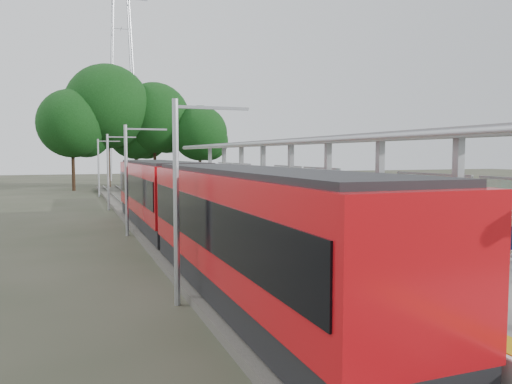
# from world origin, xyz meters

# --- Properties ---
(trackbed) EXTENTS (3.00, 70.00, 0.24)m
(trackbed) POSITION_xyz_m (-4.50, 20.00, 0.12)
(trackbed) COLOR #59544C
(trackbed) RESTS_ON ground
(platform) EXTENTS (6.00, 50.00, 1.00)m
(platform) POSITION_xyz_m (0.00, 20.00, 0.50)
(platform) COLOR gray
(platform) RESTS_ON ground
(tactile_strip) EXTENTS (0.60, 50.00, 0.02)m
(tactile_strip) POSITION_xyz_m (-2.55, 20.00, 1.01)
(tactile_strip) COLOR gold
(tactile_strip) RESTS_ON platform
(end_fence) EXTENTS (6.00, 0.10, 1.20)m
(end_fence) POSITION_xyz_m (0.00, 44.95, 1.60)
(end_fence) COLOR #9EA0A5
(end_fence) RESTS_ON platform
(train) EXTENTS (2.74, 27.60, 3.62)m
(train) POSITION_xyz_m (-4.50, 13.11, 2.05)
(train) COLOR black
(train) RESTS_ON ground
(canopy) EXTENTS (3.27, 38.00, 3.66)m
(canopy) POSITION_xyz_m (1.61, 16.19, 4.20)
(canopy) COLOR #9EA0A5
(canopy) RESTS_ON platform
(pylon) EXTENTS (8.00, 4.00, 38.00)m
(pylon) POSITION_xyz_m (-1.00, 73.00, 19.00)
(pylon) COLOR #9EA0A5
(pylon) RESTS_ON ground
(tree_cluster) EXTENTS (21.34, 10.96, 14.14)m
(tree_cluster) POSITION_xyz_m (-2.27, 53.82, 8.11)
(tree_cluster) COLOR #382316
(tree_cluster) RESTS_ON ground
(catenary_masts) EXTENTS (2.08, 48.16, 5.40)m
(catenary_masts) POSITION_xyz_m (-6.22, 19.00, 2.91)
(catenary_masts) COLOR #9EA0A5
(catenary_masts) RESTS_ON ground
(bench_mid) EXTENTS (0.74, 1.48, 0.97)m
(bench_mid) POSITION_xyz_m (2.23, 19.12, 1.51)
(bench_mid) COLOR navy
(bench_mid) RESTS_ON platform
(bench_far) EXTENTS (0.93, 1.72, 1.12)m
(bench_far) POSITION_xyz_m (2.60, 30.02, 1.59)
(bench_far) COLOR navy
(bench_far) RESTS_ON platform
(info_pillar_near) EXTENTS (0.44, 0.44, 1.94)m
(info_pillar_near) POSITION_xyz_m (1.25, 10.81, 1.84)
(info_pillar_near) COLOR beige
(info_pillar_near) RESTS_ON platform
(info_pillar_far) EXTENTS (0.45, 0.45, 1.98)m
(info_pillar_far) POSITION_xyz_m (2.05, 24.01, 1.86)
(info_pillar_far) COLOR beige
(info_pillar_far) RESTS_ON platform
(litter_bin) EXTENTS (0.50, 0.50, 0.88)m
(litter_bin) POSITION_xyz_m (1.25, 11.28, 1.44)
(litter_bin) COLOR #9EA0A5
(litter_bin) RESTS_ON platform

